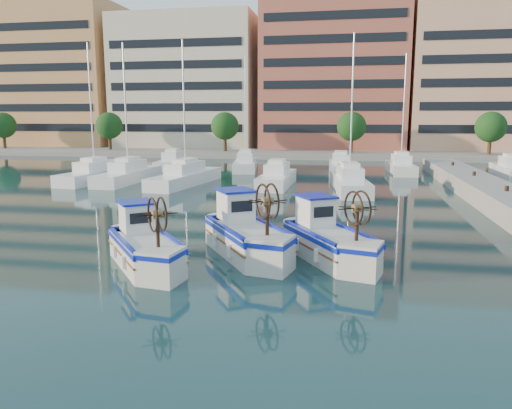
{
  "coord_description": "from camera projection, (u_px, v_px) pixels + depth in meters",
  "views": [
    {
      "loc": [
        3.8,
        -17.3,
        5.52
      ],
      "look_at": [
        -0.39,
        5.11,
        1.5
      ],
      "focal_mm": 35.0,
      "sensor_mm": 36.0,
      "label": 1
    }
  ],
  "objects": [
    {
      "name": "ground",
      "position": [
        241.0,
        268.0,
        18.39
      ],
      "size": [
        300.0,
        300.0,
        0.0
      ],
      "primitive_type": "plane",
      "color": "#193F42",
      "rests_on": "ground"
    },
    {
      "name": "fishing_boat_b",
      "position": [
        246.0,
        233.0,
        20.13
      ],
      "size": [
        4.37,
        5.22,
        3.19
      ],
      "rotation": [
        0.0,
        0.0,
        0.57
      ],
      "color": "silver",
      "rests_on": "ground"
    },
    {
      "name": "waterfront",
      "position": [
        387.0,
        81.0,
        77.76
      ],
      "size": [
        180.0,
        40.0,
        25.6
      ],
      "color": "gray",
      "rests_on": "ground"
    },
    {
      "name": "fishing_boat_a",
      "position": [
        144.0,
        244.0,
        18.69
      ],
      "size": [
        4.17,
        4.66,
        2.89
      ],
      "rotation": [
        0.0,
        0.0,
        0.65
      ],
      "color": "silver",
      "rests_on": "ground"
    },
    {
      "name": "fishing_boat_c",
      "position": [
        328.0,
        238.0,
        19.53
      ],
      "size": [
        4.03,
        4.94,
        3.0
      ],
      "rotation": [
        0.0,
        0.0,
        0.54
      ],
      "color": "silver",
      "rests_on": "ground"
    },
    {
      "name": "yacht_marina",
      "position": [
        268.0,
        172.0,
        45.39
      ],
      "size": [
        39.01,
        22.64,
        11.5
      ],
      "color": "white",
      "rests_on": "ground"
    }
  ]
}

